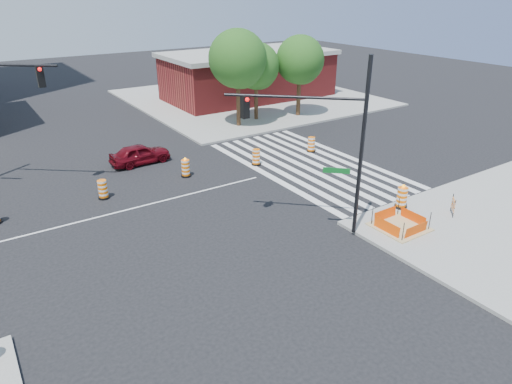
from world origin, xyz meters
TOP-DOWN VIEW (x-y plane):
  - ground at (0.00, 0.00)m, footprint 120.00×120.00m
  - sidewalk_ne at (18.00, 18.00)m, footprint 22.00×22.00m
  - crosswalk_east at (10.95, 0.00)m, footprint 6.75×13.50m
  - lane_centerline at (0.00, 0.00)m, footprint 14.00×0.12m
  - excavation_pit at (9.00, -9.00)m, footprint 2.20×2.20m
  - brick_storefront at (18.00, 18.00)m, footprint 16.50×8.50m
  - red_coupe at (2.16, 6.00)m, footprint 3.85×1.72m
  - signal_pole_se at (5.74, -7.03)m, footprint 4.41×4.09m
  - pit_drum at (10.70, -7.61)m, footprint 0.63×0.63m
  - barricade at (12.18, -9.50)m, footprint 0.60×0.56m
  - tree_north_c at (11.76, 9.71)m, footprint 4.45×4.45m
  - tree_north_d at (14.02, 10.59)m, footprint 3.76×3.76m
  - tree_north_e at (17.75, 9.65)m, footprint 4.03×4.01m
  - median_drum_2 at (-1.37, 2.04)m, footprint 0.60×0.60m
  - median_drum_3 at (3.62, 2.44)m, footprint 0.60×0.60m
  - median_drum_4 at (8.17, 1.76)m, footprint 0.60×0.60m
  - median_drum_5 at (12.70, 1.80)m, footprint 0.60×0.60m

SIDE VIEW (x-z plane):
  - ground at x=0.00m, z-range 0.00..0.00m
  - lane_centerline at x=0.00m, z-range 0.00..0.01m
  - crosswalk_east at x=10.95m, z-range 0.00..0.01m
  - sidewalk_ne at x=18.00m, z-range 0.00..0.15m
  - excavation_pit at x=9.00m, z-range -0.23..0.67m
  - median_drum_2 at x=-1.37m, z-range -0.03..0.99m
  - median_drum_4 at x=8.17m, z-range -0.03..0.99m
  - median_drum_5 at x=12.70m, z-range -0.03..0.99m
  - median_drum_3 at x=3.62m, z-range -0.10..1.08m
  - red_coupe at x=2.16m, z-range 0.00..1.29m
  - barricade at x=12.18m, z-range 0.20..1.13m
  - pit_drum at x=10.70m, z-range 0.04..1.29m
  - brick_storefront at x=18.00m, z-range 0.02..4.62m
  - tree_north_d at x=14.02m, z-range 1.09..7.48m
  - tree_north_e at x=17.75m, z-range 1.16..7.98m
  - signal_pole_se at x=5.74m, z-range 0.88..8.66m
  - tree_north_c at x=11.76m, z-range 1.30..8.86m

